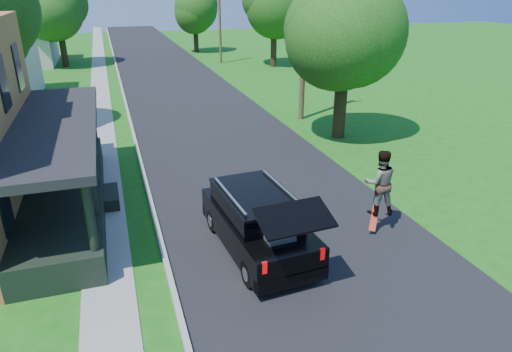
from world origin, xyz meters
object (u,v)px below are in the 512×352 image
object	(u,v)px
skateboarder	(380,182)
tree_right_near	(345,20)
black_suv	(258,222)
utility_pole_near	(305,20)

from	to	relation	value
skateboarder	tree_right_near	size ratio (longest dim) A/B	0.24
tree_right_near	black_suv	bearing A→B (deg)	-128.87
utility_pole_near	skateboarder	bearing A→B (deg)	-102.90
tree_right_near	utility_pole_near	bearing A→B (deg)	96.82
skateboarder	tree_right_near	bearing A→B (deg)	-95.83
black_suv	utility_pole_near	distance (m)	14.88
tree_right_near	utility_pole_near	world-z (taller)	utility_pole_near
black_suv	utility_pole_near	bearing A→B (deg)	57.43
black_suv	skateboarder	size ratio (longest dim) A/B	2.51
black_suv	tree_right_near	size ratio (longest dim) A/B	0.60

